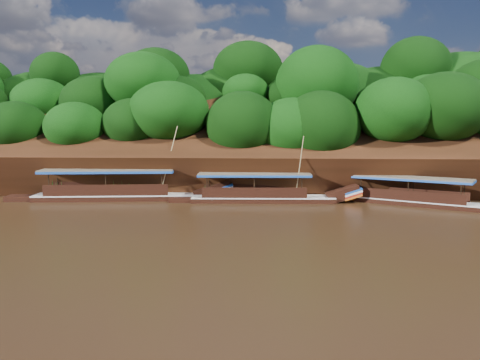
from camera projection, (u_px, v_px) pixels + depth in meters
The scene contains 6 objects.
ground at pixel (270, 221), 31.88m from camera, with size 160.00×160.00×0.00m, color black.
riverbank at pixel (270, 166), 54.19m from camera, with size 120.00×30.06×19.40m.
boat_0 at pixel (429, 200), 37.78m from camera, with size 13.26×8.53×5.73m.
boat_1 at pixel (272, 195), 40.00m from camera, with size 14.44×2.97×6.10m.
boat_2 at pixel (130, 193), 41.15m from camera, with size 17.43×4.25×6.97m.
reeds at pixel (234, 190), 41.39m from camera, with size 48.36×2.59×1.75m.
Camera 1 is at (-0.04, -31.42, 6.42)m, focal length 35.00 mm.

